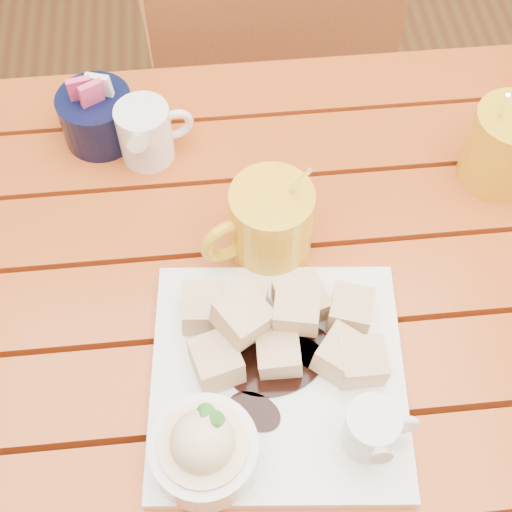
{
  "coord_description": "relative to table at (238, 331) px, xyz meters",
  "views": [
    {
      "loc": [
        -0.02,
        -0.43,
        1.5
      ],
      "look_at": [
        0.02,
        0.0,
        0.82
      ],
      "focal_mm": 50.0,
      "sensor_mm": 36.0,
      "label": 1
    }
  ],
  "objects": [
    {
      "name": "ground",
      "position": [
        0.0,
        -0.0,
        -0.64
      ],
      "size": [
        5.0,
        5.0,
        0.0
      ],
      "primitive_type": "plane",
      "color": "brown",
      "rests_on": "ground"
    },
    {
      "name": "table",
      "position": [
        0.0,
        0.0,
        0.0
      ],
      "size": [
        1.2,
        0.79,
        0.75
      ],
      "color": "#A43B15",
      "rests_on": "ground"
    },
    {
      "name": "dessert_plate",
      "position": [
        0.02,
        -0.14,
        0.14
      ],
      "size": [
        0.3,
        0.3,
        0.11
      ],
      "rotation": [
        0.0,
        0.0,
        -0.09
      ],
      "color": "white",
      "rests_on": "table"
    },
    {
      "name": "coffee_mug_left",
      "position": [
        0.04,
        0.06,
        0.16
      ],
      "size": [
        0.14,
        0.1,
        0.17
      ],
      "rotation": [
        0.0,
        0.0,
        0.35
      ],
      "color": "gold",
      "rests_on": "table"
    },
    {
      "name": "coffee_mug_right",
      "position": [
        0.36,
        0.15,
        0.16
      ],
      "size": [
        0.14,
        0.1,
        0.17
      ],
      "rotation": [
        0.0,
        0.0,
        -0.17
      ],
      "color": "gold",
      "rests_on": "table"
    },
    {
      "name": "cream_pitcher",
      "position": [
        -0.1,
        0.23,
        0.15
      ],
      "size": [
        0.1,
        0.09,
        0.09
      ],
      "rotation": [
        0.0,
        0.0,
        0.24
      ],
      "color": "white",
      "rests_on": "table"
    },
    {
      "name": "sugar_caddy",
      "position": [
        -0.17,
        0.27,
        0.15
      ],
      "size": [
        0.1,
        0.1,
        0.11
      ],
      "color": "black",
      "rests_on": "table"
    },
    {
      "name": "chair_far",
      "position": [
        0.11,
        0.68,
        -0.11
      ],
      "size": [
        0.5,
        0.5,
        0.95
      ],
      "rotation": [
        0.0,
        0.0,
        3.26
      ],
      "color": "brown",
      "rests_on": "ground"
    }
  ]
}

